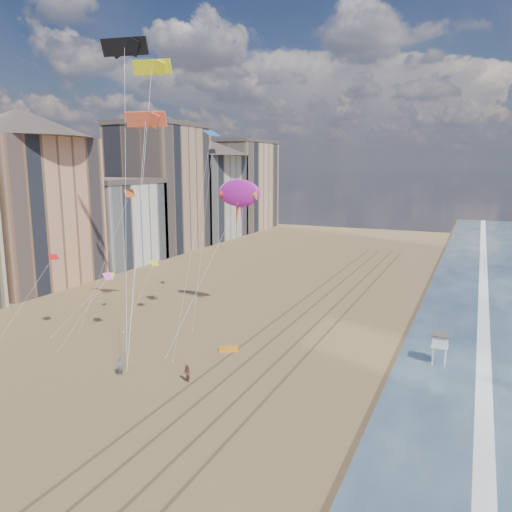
{
  "coord_description": "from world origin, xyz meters",
  "views": [
    {
      "loc": [
        21.63,
        -24.7,
        19.76
      ],
      "look_at": [
        -1.1,
        26.0,
        9.5
      ],
      "focal_mm": 35.0,
      "sensor_mm": 36.0,
      "label": 1
    }
  ],
  "objects": [
    {
      "name": "tracks",
      "position": [
        2.55,
        30.0,
        0.01
      ],
      "size": [
        7.68,
        120.0,
        0.01
      ],
      "color": "brown",
      "rests_on": "ground"
    },
    {
      "name": "show_kite",
      "position": [
        -6.01,
        31.81,
        16.15
      ],
      "size": [
        5.07,
        8.52,
        21.91
      ],
      "color": "#AC1A9A",
      "rests_on": "ground"
    },
    {
      "name": "ground",
      "position": [
        0.0,
        0.0,
        0.0
      ],
      "size": [
        260.0,
        260.0,
        0.0
      ],
      "primitive_type": "plane",
      "color": "brown",
      "rests_on": "ground"
    },
    {
      "name": "grounded_kite",
      "position": [
        -1.96,
        20.65,
        0.12
      ],
      "size": [
        2.46,
        2.2,
        0.24
      ],
      "primitive_type": "cube",
      "rotation": [
        0.0,
        0.0,
        0.54
      ],
      "color": "orange",
      "rests_on": "ground"
    },
    {
      "name": "small_kites",
      "position": [
        -14.49,
        24.54,
        14.77
      ],
      "size": [
        19.05,
        18.31,
        18.22
      ],
      "color": "#DB4A12",
      "rests_on": "ground"
    },
    {
      "name": "buildings",
      "position": [
        -45.73,
        65.59,
        13.55
      ],
      "size": [
        34.72,
        131.35,
        29.0
      ],
      "color": "#C6B284",
      "rests_on": "ground"
    },
    {
      "name": "kite_flyer_b",
      "position": [
        -1.77,
        11.95,
        0.84
      ],
      "size": [
        1.03,
        0.97,
        1.68
      ],
      "primitive_type": "imported",
      "rotation": [
        0.0,
        0.0,
        -0.56
      ],
      "color": "brown",
      "rests_on": "ground"
    },
    {
      "name": "parafoils",
      "position": [
        -17.15,
        27.06,
        30.72
      ],
      "size": [
        11.91,
        7.07,
        11.19
      ],
      "color": "black",
      "rests_on": "ground"
    },
    {
      "name": "kite_flyer_a",
      "position": [
        -8.32,
        10.64,
        0.88
      ],
      "size": [
        0.76,
        0.72,
        1.76
      ],
      "primitive_type": "imported",
      "rotation": [
        0.0,
        0.0,
        0.64
      ],
      "color": "#4F5766",
      "rests_on": "ground"
    },
    {
      "name": "lifeguard_stand",
      "position": [
        19.05,
        25.98,
        2.41
      ],
      "size": [
        1.74,
        1.74,
        3.13
      ],
      "color": "silver",
      "rests_on": "ground"
    },
    {
      "name": "wet_sand",
      "position": [
        19.0,
        40.0,
        0.0
      ],
      "size": [
        260.0,
        260.0,
        0.0
      ],
      "primitive_type": "plane",
      "color": "#42301E",
      "rests_on": "ground"
    },
    {
      "name": "foam",
      "position": [
        23.2,
        40.0,
        0.0
      ],
      "size": [
        260.0,
        260.0,
        0.0
      ],
      "primitive_type": "plane",
      "color": "white",
      "rests_on": "ground"
    }
  ]
}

